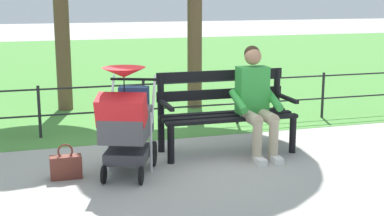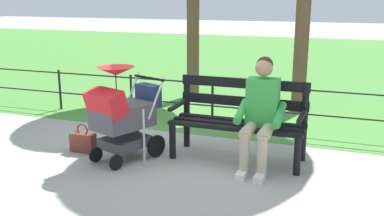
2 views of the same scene
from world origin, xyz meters
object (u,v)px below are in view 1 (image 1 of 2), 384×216
Objects in this scene: park_bench at (225,108)px; person_on_bench at (256,98)px; stroller at (127,120)px; handbag at (66,166)px.

person_on_bench reaches higher than park_bench.
park_bench is 1.41m from stroller.
handbag is at bearing -7.07° from stroller.
stroller reaches higher than park_bench.
person_on_bench reaches higher than handbag.
park_bench is 4.34× the size of handbag.
park_bench is at bearing -156.29° from stroller.
park_bench reaches higher than handbag.
park_bench is 0.40m from person_on_bench.
person_on_bench is at bearing -173.19° from handbag.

